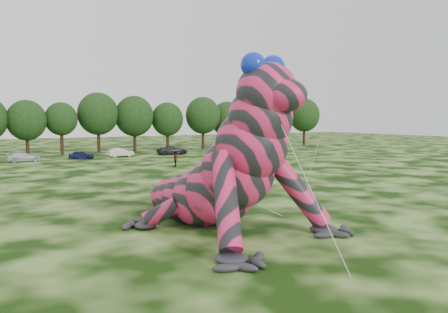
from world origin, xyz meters
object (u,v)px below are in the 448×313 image
tree_8 (27,128)px  car_7 (225,149)px  tree_16 (273,124)px  car_6 (172,150)px  tree_13 (203,123)px  tree_12 (168,126)px  car_5 (120,152)px  car_3 (24,157)px  tree_9 (62,128)px  tree_10 (98,123)px  inflatable_gecko (203,144)px  spectator_3 (175,159)px  tree_14 (227,125)px  tree_17 (304,122)px  car_4 (81,155)px  tree_11 (134,124)px  tree_15 (250,124)px

tree_8 → car_7: (30.28, -10.60, -3.76)m
tree_16 → car_6: size_ratio=1.83×
tree_13 → car_7: tree_13 is taller
car_7 → tree_12: bearing=40.1°
car_5 → car_3: bearing=83.9°
tree_9 → car_5: (7.30, -8.63, -3.66)m
tree_12 → car_5: size_ratio=2.18×
tree_10 → inflatable_gecko: bearing=-97.4°
car_6 → spectator_3: bearing=160.1°
car_6 → tree_16: bearing=-67.2°
tree_8 → car_6: size_ratio=1.75×
tree_9 → tree_16: tree_16 is taller
tree_8 → tree_14: bearing=2.6°
tree_14 → tree_16: size_ratio=1.00×
inflatable_gecko → car_5: bearing=65.0°
tree_17 → car_4: size_ratio=2.80×
car_3 → car_4: car_3 is taller
tree_10 → car_5: size_ratio=2.55×
tree_8 → spectator_3: (14.71, -25.19, -3.53)m
tree_11 → tree_14: size_ratio=1.07×
tree_15 → tree_17: (13.47, -1.11, 0.33)m
tree_15 → car_5: tree_15 is taller
car_5 → car_7: 17.85m
tree_12 → tree_13: 7.17m
car_3 → tree_12: bearing=-70.5°
car_4 → car_5: (6.17, 1.05, 0.05)m
tree_14 → tree_15: tree_15 is taller
tree_14 → tree_17: bearing=-6.4°
tree_12 → tree_9: bearing=-178.8°
tree_9 → tree_11: size_ratio=0.86×
tree_16 → car_3: size_ratio=2.06×
tree_10 → tree_16: (38.05, 0.79, -0.57)m
tree_8 → tree_11: size_ratio=0.89×
inflatable_gecko → tree_12: (19.82, 54.31, -0.18)m
tree_15 → tree_11: bearing=179.0°
tree_12 → tree_14: (13.45, 0.98, 0.21)m
inflatable_gecko → car_7: size_ratio=3.80×
tree_14 → tree_15: size_ratio=0.98×
tree_14 → car_5: (-25.09, -10.00, -4.02)m
tree_14 → spectator_3: size_ratio=4.99×
tree_13 → inflatable_gecko: bearing=-116.6°
car_3 → tree_16: bearing=-79.2°
tree_9 → tree_17: 50.89m
car_4 → tree_12: bearing=-49.4°
tree_13 → spectator_3: tree_13 is taller
spectator_3 → tree_16: bearing=144.4°
tree_10 → car_4: bearing=-115.5°
car_4 → tree_15: bearing=-63.3°
tree_12 → tree_14: 13.49m
tree_15 → spectator_3: tree_15 is taller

